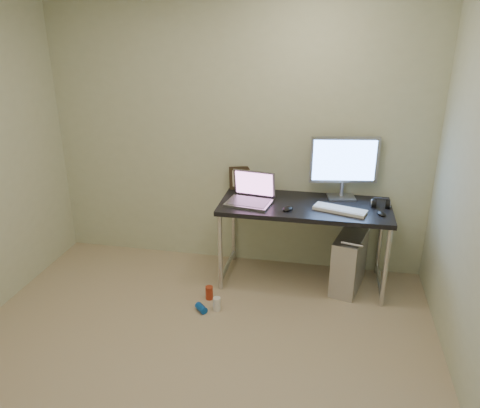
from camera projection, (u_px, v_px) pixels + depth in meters
name	position (u px, v px, depth m)	size (l,w,h in m)	color
floor	(183.00, 380.00, 3.10)	(3.50, 3.50, 0.00)	tan
wall_back	(236.00, 135.00, 4.24)	(3.50, 0.02, 2.50)	beige
desk	(304.00, 213.00, 4.04)	(1.46, 0.64, 0.75)	black
tower_computer	(349.00, 262.00, 4.09)	(0.33, 0.52, 0.54)	#B8B8BD
cable_a	(344.00, 232.00, 4.32)	(0.01, 0.01, 0.70)	black
cable_b	(354.00, 235.00, 4.29)	(0.01, 0.01, 0.72)	black
can_red	(209.00, 293.00, 3.98)	(0.06, 0.06, 0.12)	#AB341A
can_white	(217.00, 304.00, 3.83)	(0.06, 0.06, 0.11)	white
can_blue	(201.00, 308.00, 3.82)	(0.06, 0.06, 0.11)	#0F4BB6
laptop	(251.00, 195.00, 4.04)	(0.42, 0.36, 0.26)	#9E9EA5
monitor	(344.00, 163.00, 4.04)	(0.59, 0.21, 0.55)	#9E9EA5
keyboard	(340.00, 210.00, 3.86)	(0.43, 0.14, 0.03)	white
mouse_right	(381.00, 213.00, 3.79)	(0.06, 0.10, 0.03)	black
mouse_left	(288.00, 208.00, 3.89)	(0.07, 0.12, 0.04)	black
headphones	(381.00, 204.00, 3.95)	(0.15, 0.09, 0.10)	black
picture_frame	(244.00, 178.00, 4.35)	(0.27, 0.03, 0.21)	black
webcam	(270.00, 182.00, 4.28)	(0.05, 0.04, 0.13)	silver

